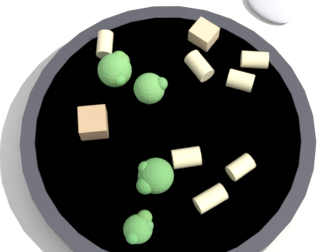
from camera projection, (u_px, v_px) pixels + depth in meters
The scene contains 15 objects.
ground_plane at pixel (168, 142), 0.56m from camera, with size 2.00×2.00×0.00m, color beige.
pasta_bowl at pixel (168, 135), 0.54m from camera, with size 0.28×0.28×0.03m.
broccoli_floret_0 at pixel (150, 87), 0.52m from camera, with size 0.03×0.03×0.04m.
broccoli_floret_1 at pixel (116, 69), 0.53m from camera, with size 0.03×0.03×0.04m.
broccoli_floret_2 at pixel (154, 177), 0.49m from camera, with size 0.03×0.04×0.04m.
broccoli_floret_3 at pixel (139, 229), 0.47m from camera, with size 0.02×0.03×0.04m.
rigatoni_0 at pixel (255, 60), 0.55m from camera, with size 0.02×0.02×0.03m, color beige.
rigatoni_1 at pixel (199, 66), 0.55m from camera, with size 0.02×0.02×0.03m, color beige.
rigatoni_2 at pixel (105, 44), 0.56m from camera, with size 0.02×0.02×0.02m, color beige.
rigatoni_3 at pixel (210, 198), 0.50m from camera, with size 0.02×0.02×0.03m, color beige.
rigatoni_4 at pixel (188, 157), 0.51m from camera, with size 0.02×0.02×0.03m, color beige.
rigatoni_5 at pixel (240, 167), 0.51m from camera, with size 0.02×0.02×0.02m, color beige.
rigatoni_6 at pixel (240, 81), 0.54m from camera, with size 0.02×0.02×0.02m, color beige.
chicken_chunk_0 at pixel (93, 123), 0.52m from camera, with size 0.03×0.03×0.02m, color #A87A4C.
chicken_chunk_1 at pixel (204, 34), 0.56m from camera, with size 0.02×0.02×0.02m, color tan.
Camera 1 is at (0.17, -0.10, 0.52)m, focal length 60.00 mm.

